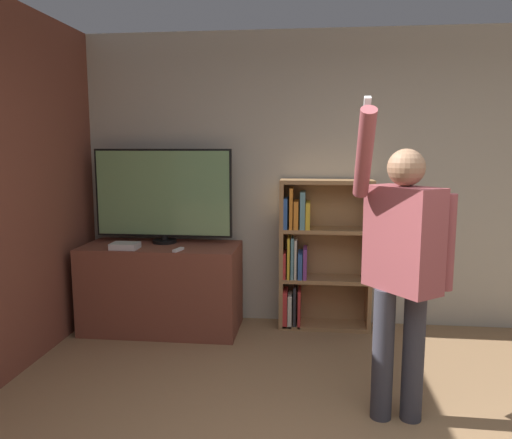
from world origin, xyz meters
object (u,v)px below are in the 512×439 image
object	(u,v)px
bookshelf	(316,255)
person	(402,260)
television	(163,195)
game_console	(125,246)

from	to	relation	value
bookshelf	person	world-z (taller)	person
bookshelf	person	bearing A→B (deg)	-72.51
television	person	bearing A→B (deg)	-37.61
game_console	person	size ratio (longest dim) A/B	0.12
television	bookshelf	distance (m)	1.49
person	bookshelf	bearing A→B (deg)	159.93
game_console	bookshelf	distance (m)	1.70
television	game_console	world-z (taller)	television
television	person	xyz separation A→B (m)	(1.87, -1.44, -0.22)
television	person	world-z (taller)	person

